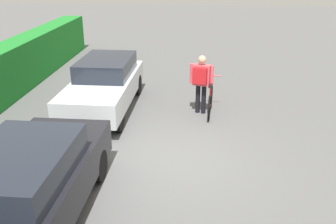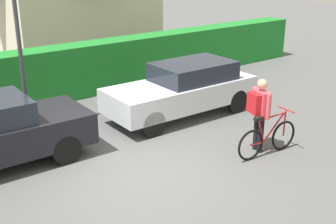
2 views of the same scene
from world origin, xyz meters
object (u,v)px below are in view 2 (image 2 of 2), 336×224
at_px(bicycle, 268,138).
at_px(parked_car_far, 184,88).
at_px(person_rider, 259,108).
at_px(street_lamp, 15,7).

bearing_deg(bicycle, parked_car_far, 87.66).
height_order(person_rider, street_lamp, street_lamp).
distance_m(parked_car_far, street_lamp, 4.63).
bearing_deg(person_rider, parked_car_far, 86.94).
relative_size(person_rider, street_lamp, 0.35).
xyz_separation_m(parked_car_far, bicycle, (-0.12, -3.03, -0.37)).
height_order(parked_car_far, person_rider, person_rider).
bearing_deg(parked_car_far, street_lamp, 157.79).
xyz_separation_m(parked_car_far, street_lamp, (-3.74, 1.53, 2.25)).
xyz_separation_m(bicycle, person_rider, (-0.02, 0.28, 0.62)).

